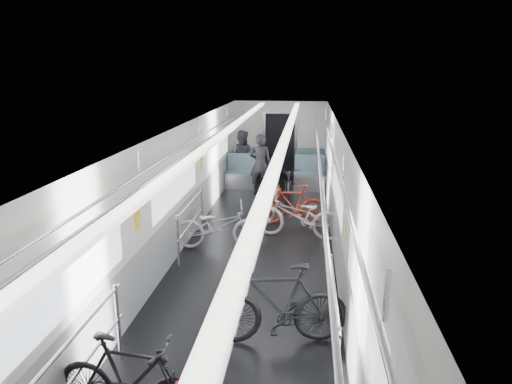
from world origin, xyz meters
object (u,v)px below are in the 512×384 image
bike_left_far (218,226)px  bike_left_mid (131,381)px  bike_right_far (293,204)px  bike_right_mid (298,216)px  bike_right_near (278,304)px  bike_aisle (289,181)px  person_standing (260,164)px  person_seated (242,157)px

bike_left_far → bike_left_mid: bearing=170.3°
bike_left_mid → bike_right_far: (1.35, 6.27, -0.03)m
bike_right_mid → bike_right_far: bearing=-162.2°
bike_right_near → bike_aisle: size_ratio=1.09×
bike_left_far → person_standing: person_standing is taller
bike_left_far → bike_right_mid: size_ratio=0.92×
bike_left_mid → bike_right_near: bearing=-33.5°
bike_aisle → person_seated: (-1.49, 1.28, 0.38)m
bike_left_mid → bike_right_far: bearing=-5.5°
bike_left_far → person_seated: bearing=-7.2°
bike_right_near → bike_left_mid: bearing=-49.7°
bike_left_far → bike_aisle: size_ratio=1.03×
bike_right_near → bike_aisle: bearing=172.0°
bike_left_mid → bike_aisle: (1.17, 8.53, -0.05)m
bike_right_mid → person_seated: (-1.82, 4.44, 0.33)m
bike_left_far → bike_right_mid: (1.55, 0.69, 0.04)m
bike_right_far → bike_right_near: bearing=-7.0°
person_seated → bike_right_near: bearing=116.2°
bike_aisle → bike_left_far: bearing=-110.2°
bike_right_far → bike_left_far: bearing=-48.1°
person_standing → person_seated: size_ratio=1.05×
bike_right_near → person_standing: bearing=178.4°
bike_right_mid → bike_aisle: (-0.33, 3.16, -0.05)m
bike_right_mid → bike_right_far: (-0.14, 0.90, -0.03)m
bike_right_far → bike_right_mid: bearing=2.2°
bike_left_far → bike_aisle: bike_left_far is taller
bike_left_far → bike_right_far: bearing=-51.7°
bike_right_far → bike_aisle: (-0.19, 2.26, -0.02)m
bike_right_near → bike_aisle: (-0.17, 6.95, -0.11)m
bike_right_mid → bike_left_mid: bearing=-6.7°
bike_right_far → person_standing: (-0.99, 2.36, 0.40)m
bike_aisle → person_standing: person_standing is taller
bike_left_far → bike_aisle: bearing=-27.8°
bike_right_far → bike_aisle: bearing=178.0°
bike_left_mid → bike_right_near: 2.06m
bike_right_mid → person_standing: size_ratio=1.08×
person_seated → bike_right_mid: bearing=127.1°
bike_right_mid → person_seated: size_ratio=1.13×
bike_right_near → person_seated: bearing=-178.0°
bike_left_far → person_seated: size_ratio=1.05×
bike_left_mid → person_standing: size_ratio=0.95×
bike_right_mid → bike_aisle: bearing=-165.1°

